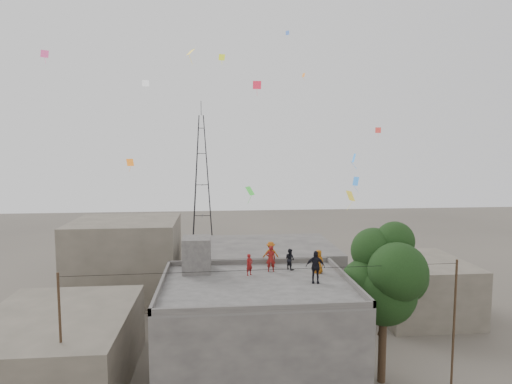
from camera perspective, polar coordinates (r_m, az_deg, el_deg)
main_building at (r=24.15m, az=0.02°, el=-19.04°), size 10.00×8.00×6.10m
parapet at (r=22.99m, az=0.02°, el=-11.77°), size 10.00×8.00×0.30m
stair_head_box at (r=25.19m, az=-7.89°, el=-8.26°), size 1.60×1.80×2.00m
neighbor_west at (r=27.77m, az=-25.00°, el=-18.53°), size 8.00×10.00×4.00m
neighbor_north at (r=37.61m, az=1.03°, el=-10.77°), size 12.00×9.00×5.00m
neighbor_northwest at (r=39.84m, az=-16.93°, el=-8.59°), size 9.00×8.00×7.00m
neighbor_east at (r=37.31m, az=20.83°, el=-11.76°), size 7.00×8.00×4.40m
tree at (r=25.34m, az=17.01°, el=-10.71°), size 4.90×4.60×9.10m
utility_line at (r=22.74m, az=1.66°, el=-18.51°), size 20.12×0.62×7.40m
transmission_tower at (r=62.00m, az=-7.22°, el=1.85°), size 2.97×2.97×20.01m
person_red_adult at (r=25.04m, az=1.98°, el=-8.87°), size 0.58×0.40×1.52m
person_orange_child at (r=24.98m, az=8.33°, el=-9.16°), size 0.78×0.75×1.35m
person_dark_child at (r=25.56m, az=4.54°, el=-8.90°), size 0.73×0.76×1.24m
person_dark_adult at (r=23.17m, az=7.91°, el=-9.85°), size 1.07×0.59×1.73m
person_orange_adult at (r=26.22m, az=1.97°, el=-8.23°), size 0.97×0.56×1.49m
person_red_child at (r=24.36m, az=-0.89°, el=-9.66°), size 0.52×0.49×1.20m
kites at (r=28.16m, az=0.73°, el=9.22°), size 22.38×15.01×12.96m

